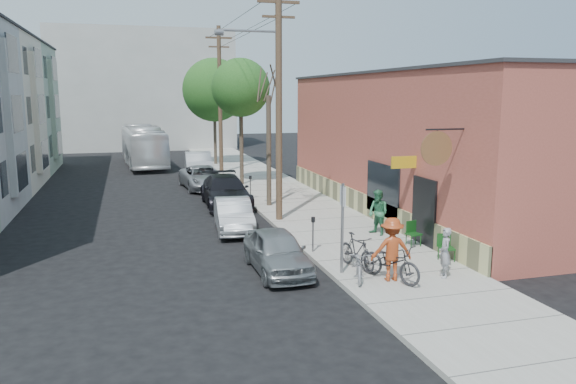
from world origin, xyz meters
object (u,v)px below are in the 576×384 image
object	(u,v)px
parking_meter_far	(250,184)
patio_chair_a	(414,234)
car_3	(203,178)
cyclist	(392,249)
tree_leafy_far	(214,90)
car_0	(277,251)
patio_chair_b	(447,248)
parked_bike_b	(359,265)
car_2	(226,191)
patron_green	(378,213)
parking_meter_near	(313,228)
bus	(143,146)
car_1	(234,215)
patron_grey	(445,253)
parked_bike_a	(357,251)
utility_pole_near	(277,98)
car_4	(198,164)
tree_leafy_mid	(241,88)
sign_post	(342,220)
tree_bare	(269,151)

from	to	relation	value
parking_meter_far	patio_chair_a	size ratio (longest dim) A/B	1.41
car_3	cyclist	bearing A→B (deg)	-84.96
tree_leafy_far	car_0	distance (m)	27.92
patio_chair_b	car_3	xyz separation A→B (m)	(-5.73, 17.42, 0.09)
parked_bike_b	car_2	bearing A→B (deg)	119.03
patron_green	car_2	distance (m)	9.22
parking_meter_near	car_2	size ratio (longest dim) A/B	0.23
patio_chair_b	bus	world-z (taller)	bus
parked_bike_b	car_0	bearing A→B (deg)	159.18
cyclist	parked_bike_b	xyz separation A→B (m)	(-0.89, 0.31, -0.49)
car_1	cyclist	bearing A→B (deg)	-62.53
parking_meter_far	patron_grey	bearing A→B (deg)	-78.25
patio_chair_b	patron_grey	distance (m)	1.78
parking_meter_near	patron_grey	xyz separation A→B (m)	(2.92, -3.72, -0.07)
tree_leafy_far	car_0	xyz separation A→B (m)	(-2.22, -27.34, -5.22)
parking_meter_far	parked_bike_a	size ratio (longest dim) A/B	0.67
cyclist	car_3	xyz separation A→B (m)	(-3.09, 18.68, -0.41)
utility_pole_near	car_4	size ratio (longest dim) A/B	2.01
patron_green	car_2	bearing A→B (deg)	-171.14
tree_leafy_mid	car_0	distance (m)	17.73
utility_pole_near	patio_chair_b	bearing A→B (deg)	-63.61
parking_meter_near	patron_green	world-z (taller)	patron_green
patio_chair_b	utility_pole_near	bearing A→B (deg)	130.49
car_3	car_4	xyz separation A→B (m)	(0.39, 5.45, 0.14)
sign_post	cyclist	size ratio (longest dim) A/B	1.48
tree_bare	bus	size ratio (longest dim) A/B	0.48
sign_post	cyclist	distance (m)	1.72
parked_bike_b	car_0	xyz separation A→B (m)	(-2.04, 1.82, 0.07)
parking_meter_far	cyclist	bearing A→B (deg)	-84.84
patron_green	car_3	bearing A→B (deg)	178.92
patio_chair_a	car_4	world-z (taller)	car_4
parking_meter_near	car_3	size ratio (longest dim) A/B	0.25
parked_bike_b	patio_chair_b	bearing A→B (deg)	36.03
patron_grey	patron_green	distance (m)	5.30
tree_leafy_mid	car_1	xyz separation A→B (m)	(-2.56, -11.04, -5.28)
patron_grey	parked_bike_a	size ratio (longest dim) A/B	0.82
car_4	bus	distance (m)	7.89
parking_meter_near	parked_bike_a	bearing A→B (deg)	-72.03
parking_meter_far	tree_leafy_mid	world-z (taller)	tree_leafy_mid
car_1	tree_bare	bearing A→B (deg)	63.55
patio_chair_a	car_0	xyz separation A→B (m)	(-5.44, -1.15, 0.09)
parking_meter_far	car_1	bearing A→B (deg)	-108.55
parking_meter_near	parked_bike_a	size ratio (longest dim) A/B	0.67
patio_chair_a	car_3	bearing A→B (deg)	96.71
parking_meter_far	cyclist	size ratio (longest dim) A/B	0.66
car_3	bus	bearing A→B (deg)	99.41
cyclist	car_0	distance (m)	3.64
parking_meter_near	utility_pole_near	world-z (taller)	utility_pole_near
parking_meter_far	parked_bike_b	world-z (taller)	parking_meter_far
patio_chair_a	patron_grey	world-z (taller)	patron_grey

